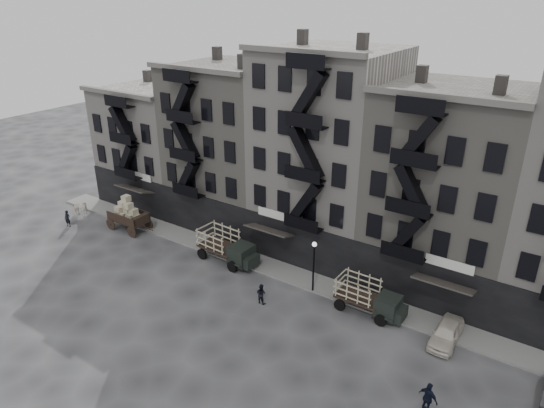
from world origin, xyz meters
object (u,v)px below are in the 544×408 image
Objects in this scene: car_east at (446,333)px; pedestrian_mid at (261,294)px; stake_truck_east at (369,295)px; horse at (80,209)px; policeman at (428,398)px; pedestrian_west at (68,219)px; stake_truck_west at (226,244)px; wagon at (127,211)px.

car_east is 2.51× the size of pedestrian_mid.
horse is at bearing -176.72° from stake_truck_east.
car_east is 2.01× the size of policeman.
policeman reaches higher than car_east.
stake_truck_east is at bearing -28.39° from policeman.
stake_truck_east is 3.00× the size of pedestrian_west.
horse is 30.69m from stake_truck_east.
policeman is (19.10, -6.53, -0.60)m from stake_truck_west.
stake_truck_east is (24.32, 0.60, -0.53)m from wagon.
stake_truck_west is 12.78m from stake_truck_east.
stake_truck_east is (12.78, 0.01, -0.15)m from stake_truck_west.
pedestrian_mid is (5.86, -3.31, -0.79)m from stake_truck_west.
pedestrian_west reaches higher than pedestrian_mid.
wagon reaches higher than stake_truck_west.
wagon is 2.08× the size of policeman.
wagon is at bearing -8.50° from pedestrian_mid.
stake_truck_west is 17.27m from pedestrian_west.
stake_truck_east is 7.70m from pedestrian_mid.
wagon reaches higher than car_east.
pedestrian_west reaches higher than car_east.
wagon is 0.72× the size of stake_truck_west.
policeman is at bearing -20.47° from pedestrian_west.
stake_truck_east is 3.19× the size of pedestrian_mid.
stake_truck_east reaches higher than car_east.
wagon is (6.33, 0.76, 1.10)m from horse.
car_east is at bearing -102.60° from horse.
wagon is at bearing -177.85° from stake_truck_east.
car_east is 6.48m from policeman.
pedestrian_mid is at bearing -165.47° from car_east.
pedestrian_mid is at bearing -9.18° from wagon.
wagon reaches higher than horse.
car_east is at bearing 3.16° from stake_truck_west.
policeman is at bearing -15.37° from stake_truck_west.
stake_truck_east reaches higher than horse.
wagon reaches higher than pedestrian_west.
stake_truck_west is at bearing 179.77° from car_east.
stake_truck_east is at bearing -102.02° from horse.
car_east is at bearing -0.50° from stake_truck_east.
horse is at bearing -177.91° from car_east.
pedestrian_west is 1.06× the size of pedestrian_mid.
policeman reaches higher than horse.
stake_truck_west is at bearing -179.24° from stake_truck_east.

